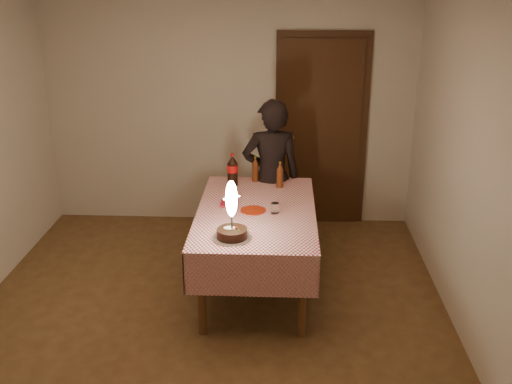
{
  "coord_description": "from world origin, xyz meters",
  "views": [
    {
      "loc": [
        0.59,
        -4.13,
        2.74
      ],
      "look_at": [
        0.36,
        0.6,
        0.95
      ],
      "focal_mm": 42.0,
      "sensor_mm": 36.0,
      "label": 1
    }
  ],
  "objects_px": {
    "birthday_cake": "(232,222)",
    "clear_cup": "(275,208)",
    "amber_bottle_right": "(280,175)",
    "dining_table": "(256,221)",
    "photographer": "(271,177)",
    "amber_bottle_left": "(255,170)",
    "red_cup": "(233,203)",
    "red_plate": "(253,210)",
    "cola_bottle": "(233,170)"
  },
  "relations": [
    {
      "from": "cola_bottle",
      "to": "amber_bottle_right",
      "type": "distance_m",
      "value": 0.46
    },
    {
      "from": "red_plate",
      "to": "cola_bottle",
      "type": "height_order",
      "value": "cola_bottle"
    },
    {
      "from": "cola_bottle",
      "to": "amber_bottle_left",
      "type": "bearing_deg",
      "value": 31.03
    },
    {
      "from": "red_plate",
      "to": "amber_bottle_right",
      "type": "relative_size",
      "value": 0.86
    },
    {
      "from": "birthday_cake",
      "to": "photographer",
      "type": "relative_size",
      "value": 0.3
    },
    {
      "from": "red_cup",
      "to": "red_plate",
      "type": "bearing_deg",
      "value": -12.42
    },
    {
      "from": "birthday_cake",
      "to": "photographer",
      "type": "distance_m",
      "value": 1.4
    },
    {
      "from": "dining_table",
      "to": "clear_cup",
      "type": "height_order",
      "value": "clear_cup"
    },
    {
      "from": "birthday_cake",
      "to": "amber_bottle_left",
      "type": "bearing_deg",
      "value": 84.92
    },
    {
      "from": "red_cup",
      "to": "amber_bottle_left",
      "type": "relative_size",
      "value": 0.39
    },
    {
      "from": "birthday_cake",
      "to": "amber_bottle_right",
      "type": "relative_size",
      "value": 1.85
    },
    {
      "from": "dining_table",
      "to": "clear_cup",
      "type": "xyz_separation_m",
      "value": [
        0.16,
        -0.06,
        0.15
      ]
    },
    {
      "from": "birthday_cake",
      "to": "amber_bottle_left",
      "type": "xyz_separation_m",
      "value": [
        0.12,
        1.32,
        -0.02
      ]
    },
    {
      "from": "birthday_cake",
      "to": "clear_cup",
      "type": "relative_size",
      "value": 5.25
    },
    {
      "from": "clear_cup",
      "to": "amber_bottle_left",
      "type": "relative_size",
      "value": 0.35
    },
    {
      "from": "clear_cup",
      "to": "amber_bottle_left",
      "type": "height_order",
      "value": "amber_bottle_left"
    },
    {
      "from": "dining_table",
      "to": "amber_bottle_left",
      "type": "height_order",
      "value": "amber_bottle_left"
    },
    {
      "from": "red_cup",
      "to": "photographer",
      "type": "xyz_separation_m",
      "value": [
        0.32,
        0.77,
        -0.02
      ]
    },
    {
      "from": "dining_table",
      "to": "amber_bottle_right",
      "type": "distance_m",
      "value": 0.65
    },
    {
      "from": "dining_table",
      "to": "cola_bottle",
      "type": "bearing_deg",
      "value": 112.59
    },
    {
      "from": "dining_table",
      "to": "photographer",
      "type": "relative_size",
      "value": 1.09
    },
    {
      "from": "birthday_cake",
      "to": "clear_cup",
      "type": "distance_m",
      "value": 0.62
    },
    {
      "from": "dining_table",
      "to": "amber_bottle_left",
      "type": "distance_m",
      "value": 0.78
    },
    {
      "from": "cola_bottle",
      "to": "red_cup",
      "type": "bearing_deg",
      "value": -84.93
    },
    {
      "from": "red_plate",
      "to": "amber_bottle_left",
      "type": "xyz_separation_m",
      "value": [
        -0.02,
        0.76,
        0.11
      ]
    },
    {
      "from": "red_cup",
      "to": "clear_cup",
      "type": "height_order",
      "value": "red_cup"
    },
    {
      "from": "dining_table",
      "to": "red_plate",
      "type": "xyz_separation_m",
      "value": [
        -0.03,
        -0.02,
        0.11
      ]
    },
    {
      "from": "amber_bottle_right",
      "to": "red_plate",
      "type": "bearing_deg",
      "value": -110.37
    },
    {
      "from": "cola_bottle",
      "to": "photographer",
      "type": "height_order",
      "value": "photographer"
    },
    {
      "from": "birthday_cake",
      "to": "red_plate",
      "type": "relative_size",
      "value": 2.15
    },
    {
      "from": "birthday_cake",
      "to": "amber_bottle_left",
      "type": "height_order",
      "value": "birthday_cake"
    },
    {
      "from": "dining_table",
      "to": "amber_bottle_right",
      "type": "height_order",
      "value": "amber_bottle_right"
    },
    {
      "from": "red_cup",
      "to": "photographer",
      "type": "relative_size",
      "value": 0.06
    },
    {
      "from": "clear_cup",
      "to": "amber_bottle_right",
      "type": "relative_size",
      "value": 0.35
    },
    {
      "from": "clear_cup",
      "to": "amber_bottle_right",
      "type": "xyz_separation_m",
      "value": [
        0.03,
        0.64,
        0.07
      ]
    },
    {
      "from": "cola_bottle",
      "to": "amber_bottle_right",
      "type": "relative_size",
      "value": 1.25
    },
    {
      "from": "red_plate",
      "to": "clear_cup",
      "type": "height_order",
      "value": "clear_cup"
    },
    {
      "from": "birthday_cake",
      "to": "clear_cup",
      "type": "height_order",
      "value": "birthday_cake"
    },
    {
      "from": "red_cup",
      "to": "amber_bottle_right",
      "type": "relative_size",
      "value": 0.39
    },
    {
      "from": "dining_table",
      "to": "photographer",
      "type": "xyz_separation_m",
      "value": [
        0.11,
        0.79,
        0.13
      ]
    },
    {
      "from": "red_cup",
      "to": "cola_bottle",
      "type": "bearing_deg",
      "value": 95.07
    },
    {
      "from": "red_plate",
      "to": "clear_cup",
      "type": "distance_m",
      "value": 0.2
    },
    {
      "from": "amber_bottle_left",
      "to": "amber_bottle_right",
      "type": "relative_size",
      "value": 1.0
    },
    {
      "from": "birthday_cake",
      "to": "amber_bottle_left",
      "type": "distance_m",
      "value": 1.33
    },
    {
      "from": "amber_bottle_right",
      "to": "photographer",
      "type": "xyz_separation_m",
      "value": [
        -0.09,
        0.21,
        -0.09
      ]
    },
    {
      "from": "dining_table",
      "to": "amber_bottle_left",
      "type": "xyz_separation_m",
      "value": [
        -0.04,
        0.74,
        0.22
      ]
    },
    {
      "from": "birthday_cake",
      "to": "photographer",
      "type": "xyz_separation_m",
      "value": [
        0.27,
        1.37,
        -0.11
      ]
    },
    {
      "from": "clear_cup",
      "to": "cola_bottle",
      "type": "bearing_deg",
      "value": 121.87
    },
    {
      "from": "dining_table",
      "to": "red_cup",
      "type": "distance_m",
      "value": 0.25
    },
    {
      "from": "birthday_cake",
      "to": "red_plate",
      "type": "bearing_deg",
      "value": 76.46
    }
  ]
}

